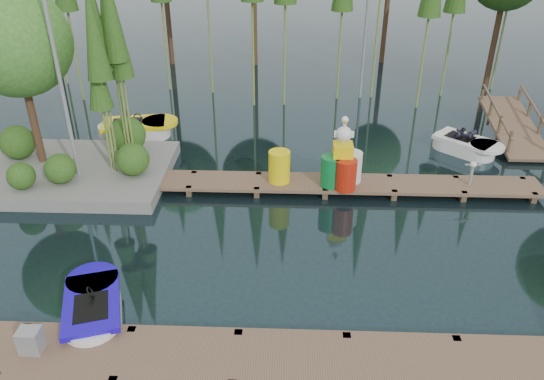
{
  "coord_description": "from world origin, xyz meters",
  "views": [
    {
      "loc": [
        0.97,
        -11.64,
        7.92
      ],
      "look_at": [
        0.5,
        0.5,
        1.1
      ],
      "focal_mm": 35.0,
      "sensor_mm": 36.0,
      "label": 1
    }
  ],
  "objects_px": {
    "island": "(45,78)",
    "utility_cabinet": "(31,340)",
    "boat_yellow_far": "(136,129)",
    "yellow_barrel": "(279,167)",
    "drum_cluster": "(343,166)",
    "boat_blue": "(93,310)"
  },
  "relations": [
    {
      "from": "boat_yellow_far",
      "to": "utility_cabinet",
      "type": "distance_m",
      "value": 10.85
    },
    {
      "from": "boat_yellow_far",
      "to": "utility_cabinet",
      "type": "height_order",
      "value": "boat_yellow_far"
    },
    {
      "from": "boat_yellow_far",
      "to": "yellow_barrel",
      "type": "bearing_deg",
      "value": -25.51
    },
    {
      "from": "island",
      "to": "boat_blue",
      "type": "distance_m",
      "value": 7.87
    },
    {
      "from": "boat_blue",
      "to": "drum_cluster",
      "type": "distance_m",
      "value": 8.0
    },
    {
      "from": "boat_blue",
      "to": "utility_cabinet",
      "type": "xyz_separation_m",
      "value": [
        -0.74,
        -1.22,
        0.31
      ]
    },
    {
      "from": "island",
      "to": "utility_cabinet",
      "type": "relative_size",
      "value": 13.46
    },
    {
      "from": "boat_yellow_far",
      "to": "utility_cabinet",
      "type": "xyz_separation_m",
      "value": [
        0.9,
        -10.81,
        0.24
      ]
    },
    {
      "from": "utility_cabinet",
      "to": "drum_cluster",
      "type": "bearing_deg",
      "value": 46.98
    },
    {
      "from": "boat_yellow_far",
      "to": "drum_cluster",
      "type": "distance_m",
      "value": 8.31
    },
    {
      "from": "boat_blue",
      "to": "utility_cabinet",
      "type": "relative_size",
      "value": 5.4
    },
    {
      "from": "boat_yellow_far",
      "to": "drum_cluster",
      "type": "height_order",
      "value": "drum_cluster"
    },
    {
      "from": "boat_yellow_far",
      "to": "yellow_barrel",
      "type": "xyz_separation_m",
      "value": [
        5.41,
        -3.81,
        0.48
      ]
    },
    {
      "from": "island",
      "to": "yellow_barrel",
      "type": "bearing_deg",
      "value": -6.5
    },
    {
      "from": "utility_cabinet",
      "to": "drum_cluster",
      "type": "relative_size",
      "value": 0.23
    },
    {
      "from": "boat_blue",
      "to": "utility_cabinet",
      "type": "bearing_deg",
      "value": -138.63
    },
    {
      "from": "yellow_barrel",
      "to": "drum_cluster",
      "type": "relative_size",
      "value": 0.45
    },
    {
      "from": "boat_yellow_far",
      "to": "yellow_barrel",
      "type": "height_order",
      "value": "boat_yellow_far"
    },
    {
      "from": "boat_yellow_far",
      "to": "drum_cluster",
      "type": "relative_size",
      "value": 1.44
    },
    {
      "from": "island",
      "to": "yellow_barrel",
      "type": "distance_m",
      "value": 7.38
    },
    {
      "from": "utility_cabinet",
      "to": "yellow_barrel",
      "type": "relative_size",
      "value": 0.51
    },
    {
      "from": "island",
      "to": "boat_yellow_far",
      "type": "distance_m",
      "value": 4.44
    }
  ]
}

